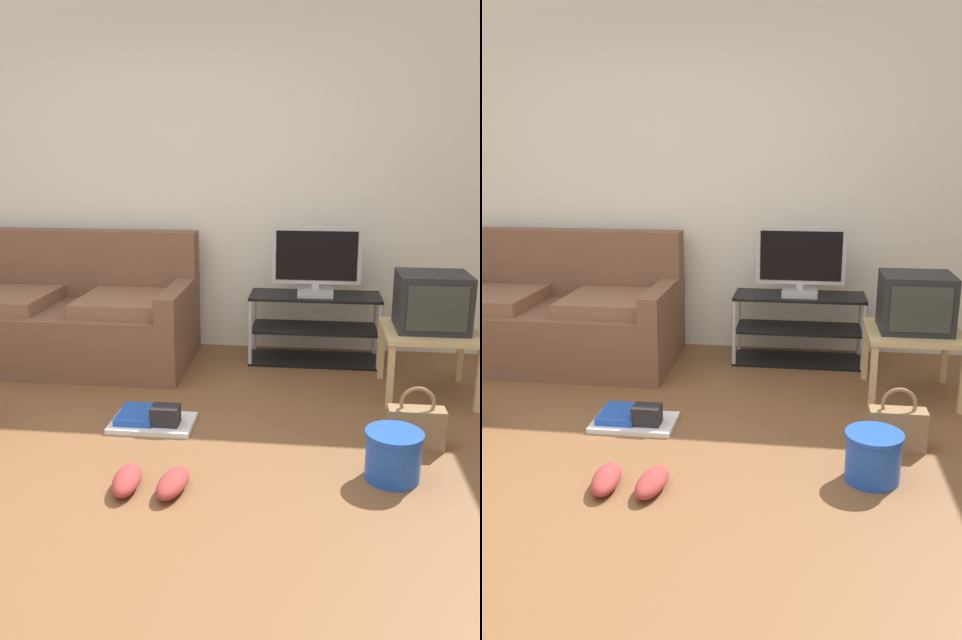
% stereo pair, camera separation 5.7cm
% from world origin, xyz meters
% --- Properties ---
extents(ground_plane, '(9.00, 9.80, 0.02)m').
position_xyz_m(ground_plane, '(0.00, 0.00, -0.01)').
color(ground_plane, brown).
extents(wall_back, '(9.00, 0.10, 2.70)m').
position_xyz_m(wall_back, '(0.00, 2.45, 1.35)').
color(wall_back, silver).
rests_on(wall_back, ground_plane).
extents(couch, '(1.80, 0.95, 0.96)m').
position_xyz_m(couch, '(-0.84, 1.90, 0.34)').
color(couch, brown).
rests_on(couch, ground_plane).
extents(tv_stand, '(0.97, 0.39, 0.52)m').
position_xyz_m(tv_stand, '(0.99, 2.09, 0.26)').
color(tv_stand, black).
rests_on(tv_stand, ground_plane).
extents(flat_tv, '(0.65, 0.22, 0.51)m').
position_xyz_m(flat_tv, '(0.99, 2.06, 0.77)').
color(flat_tv, '#B2B2B7').
rests_on(flat_tv, tv_stand).
extents(side_table, '(0.60, 0.60, 0.44)m').
position_xyz_m(side_table, '(1.73, 1.49, 0.38)').
color(side_table, tan).
rests_on(side_table, ground_plane).
extents(crt_tv, '(0.44, 0.40, 0.37)m').
position_xyz_m(crt_tv, '(1.73, 1.51, 0.62)').
color(crt_tv, '#232326').
rests_on(crt_tv, side_table).
extents(handbag, '(0.30, 0.11, 0.35)m').
position_xyz_m(handbag, '(1.54, 0.69, 0.12)').
color(handbag, olive).
rests_on(handbag, ground_plane).
extents(cleaning_bucket, '(0.28, 0.28, 0.25)m').
position_xyz_m(cleaning_bucket, '(1.38, 0.34, 0.13)').
color(cleaning_bucket, blue).
rests_on(cleaning_bucket, ground_plane).
extents(sneakers_pair, '(0.38, 0.31, 0.09)m').
position_xyz_m(sneakers_pair, '(0.23, 0.09, 0.04)').
color(sneakers_pair, '#993333').
rests_on(sneakers_pair, ground_plane).
extents(floor_tray, '(0.48, 0.33, 0.14)m').
position_xyz_m(floor_tray, '(0.05, 0.79, 0.04)').
color(floor_tray, silver).
rests_on(floor_tray, ground_plane).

